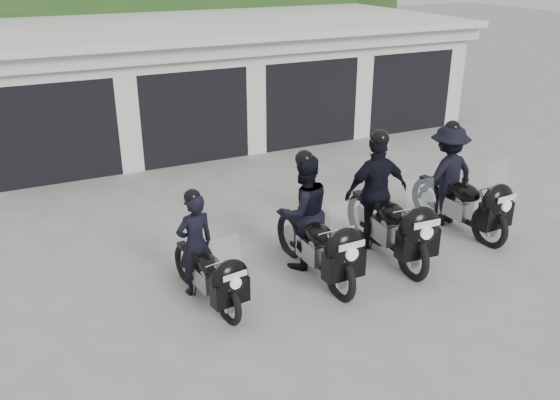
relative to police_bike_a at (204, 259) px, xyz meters
name	(u,v)px	position (x,y,z in m)	size (l,w,h in m)	color
ground	(303,260)	(1.83, 0.45, -0.67)	(80.00, 80.00, 0.00)	#969792
garage_block	(164,83)	(1.83, 8.50, 0.75)	(16.40, 6.80, 2.96)	silver
background_vegetation	(132,15)	(2.20, 13.36, 2.10)	(20.00, 3.90, 5.80)	#1B3A15
police_bike_a	(204,259)	(0.00, 0.00, 0.00)	(0.77, 1.94, 1.69)	black
police_bike_b	(310,222)	(1.76, 0.11, 0.17)	(0.93, 2.31, 2.01)	black
police_bike_c	(382,201)	(3.16, 0.20, 0.23)	(1.19, 2.45, 2.13)	black
police_bike_d	(454,182)	(4.90, 0.46, 0.19)	(1.26, 2.32, 2.02)	black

